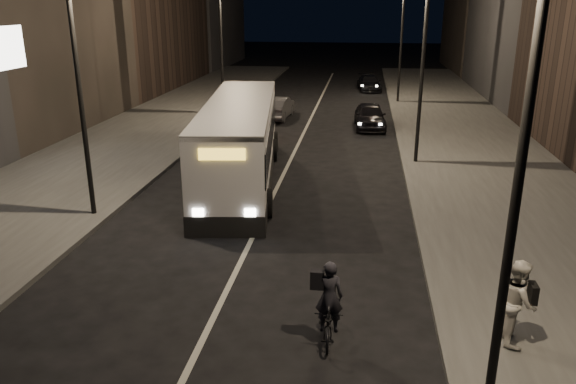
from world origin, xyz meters
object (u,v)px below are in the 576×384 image
(streetlight_right_mid, at_px, (418,40))
(city_bus, at_px, (240,138))
(cyclist_on_bicycle, at_px, (329,313))
(car_far, at_px, (369,83))
(pedestrian_woman, at_px, (518,302))
(car_mid, at_px, (277,107))
(streetlight_left_near, at_px, (83,54))
(streetlight_right_near, at_px, (509,110))
(car_near, at_px, (370,116))
(streetlight_right_far, at_px, (398,25))
(streetlight_left_far, at_px, (225,28))

(streetlight_right_mid, xyz_separation_m, city_bus, (-6.93, -3.25, -3.63))
(cyclist_on_bicycle, distance_m, car_far, 36.05)
(pedestrian_woman, height_order, car_mid, pedestrian_woman)
(streetlight_right_mid, distance_m, streetlight_left_near, 13.33)
(streetlight_right_near, height_order, streetlight_left_near, same)
(streetlight_right_near, relative_size, streetlight_right_mid, 1.00)
(streetlight_right_near, bearing_deg, pedestrian_woman, 60.94)
(city_bus, distance_m, cyclist_on_bicycle, 11.75)
(streetlight_right_near, height_order, car_near, streetlight_right_near)
(car_near, bearing_deg, streetlight_right_near, -89.35)
(streetlight_right_far, distance_m, streetlight_left_near, 26.26)
(city_bus, xyz_separation_m, car_near, (5.20, 10.65, -1.03))
(car_far, bearing_deg, streetlight_left_far, -134.12)
(streetlight_right_far, height_order, pedestrian_woman, streetlight_right_far)
(car_far, bearing_deg, streetlight_right_near, -94.58)
(streetlight_right_mid, xyz_separation_m, pedestrian_woman, (1.17, -13.90, -4.29))
(streetlight_right_far, bearing_deg, streetlight_right_mid, -90.00)
(streetlight_right_mid, distance_m, cyclist_on_bicycle, 15.15)
(streetlight_right_near, relative_size, car_mid, 1.96)
(car_far, bearing_deg, pedestrian_woman, -92.57)
(streetlight_right_mid, height_order, streetlight_right_far, same)
(car_near, relative_size, car_mid, 1.00)
(cyclist_on_bicycle, xyz_separation_m, pedestrian_woman, (3.83, 0.25, 0.43))
(streetlight_left_near, height_order, car_mid, streetlight_left_near)
(streetlight_right_far, height_order, car_near, streetlight_right_far)
(cyclist_on_bicycle, height_order, car_near, cyclist_on_bicycle)
(streetlight_left_near, relative_size, pedestrian_woman, 4.45)
(streetlight_left_near, bearing_deg, car_far, 73.36)
(city_bus, xyz_separation_m, car_far, (5.20, 25.14, -1.14))
(car_near, bearing_deg, city_bus, -119.60)
(streetlight_right_near, distance_m, cyclist_on_bicycle, 5.73)
(streetlight_left_near, bearing_deg, car_near, 59.89)
(streetlight_right_near, distance_m, streetlight_left_near, 13.33)
(streetlight_right_near, height_order, car_far, streetlight_right_near)
(streetlight_left_near, height_order, pedestrian_woman, streetlight_left_near)
(streetlight_right_mid, bearing_deg, car_far, 94.52)
(streetlight_left_far, height_order, car_mid, streetlight_left_far)
(streetlight_right_mid, relative_size, car_far, 1.97)
(car_near, bearing_deg, cyclist_on_bicycle, -96.05)
(streetlight_right_near, xyz_separation_m, streetlight_right_mid, (0.00, 16.00, 0.00))
(cyclist_on_bicycle, distance_m, car_near, 21.57)
(streetlight_right_far, xyz_separation_m, cyclist_on_bicycle, (-2.66, -30.15, -4.72))
(streetlight_right_near, distance_m, city_bus, 14.95)
(streetlight_right_near, xyz_separation_m, streetlight_left_near, (-10.66, 8.00, 0.00))
(streetlight_left_far, bearing_deg, car_far, 53.08)
(streetlight_left_near, height_order, city_bus, streetlight_left_near)
(car_near, distance_m, car_far, 14.49)
(streetlight_left_far, bearing_deg, car_near, -16.23)
(streetlight_right_far, bearing_deg, car_far, 106.39)
(city_bus, height_order, pedestrian_woman, city_bus)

